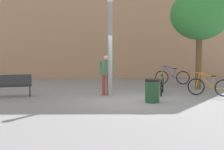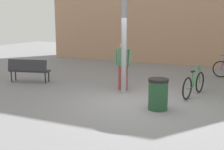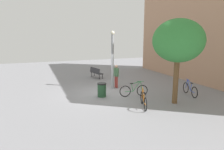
{
  "view_description": "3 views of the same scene",
  "coord_description": "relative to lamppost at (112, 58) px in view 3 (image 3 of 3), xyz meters",
  "views": [
    {
      "loc": [
        -0.97,
        -12.69,
        2.26
      ],
      "look_at": [
        -0.76,
        0.89,
        0.89
      ],
      "focal_mm": 53.68,
      "sensor_mm": 36.0,
      "label": 1
    },
    {
      "loc": [
        2.72,
        -7.94,
        2.48
      ],
      "look_at": [
        -1.13,
        0.6,
        0.64
      ],
      "focal_mm": 46.31,
      "sensor_mm": 36.0,
      "label": 2
    },
    {
      "loc": [
        12.23,
        -4.23,
        3.78
      ],
      "look_at": [
        -0.27,
        0.65,
        1.12
      ],
      "focal_mm": 32.29,
      "sensor_mm": 36.0,
      "label": 3
    }
  ],
  "objects": [
    {
      "name": "park_bench",
      "position": [
        -4.02,
        -0.03,
        -1.67
      ],
      "size": [
        1.67,
        0.82,
        0.92
      ],
      "color": "#2D2D33",
      "rests_on": "ground_plane"
    },
    {
      "name": "bicycle_green",
      "position": [
        2.23,
        0.56,
        -1.83
      ],
      "size": [
        0.44,
        1.78,
        0.97
      ],
      "color": "black",
      "rests_on": "ground_plane"
    },
    {
      "name": "bicycle_orange",
      "position": [
        4.15,
        0.15,
        -1.83
      ],
      "size": [
        1.72,
        0.67,
        0.97
      ],
      "color": "black",
      "rests_on": "ground_plane"
    },
    {
      "name": "ground_plane",
      "position": [
        0.84,
        -0.91,
        -2.21
      ],
      "size": [
        36.0,
        36.0,
        0.0
      ],
      "primitive_type": "plane",
      "color": "gray"
    },
    {
      "name": "person_by_lamppost",
      "position": [
        -0.17,
        0.36,
        -1.25
      ],
      "size": [
        0.61,
        0.31,
        1.67
      ],
      "color": "#9E3833",
      "rests_on": "ground_plane"
    },
    {
      "name": "building_facade",
      "position": [
        0.84,
        7.78,
        2.56
      ],
      "size": [
        16.66,
        2.0,
        9.54
      ],
      "primitive_type": "cube",
      "color": "tan",
      "rests_on": "ground_plane"
    },
    {
      "name": "bicycle_blue",
      "position": [
        3.34,
        3.99,
        -1.83
      ],
      "size": [
        1.77,
        0.49,
        0.97
      ],
      "color": "black",
      "rests_on": "ground_plane"
    },
    {
      "name": "lamppost",
      "position": [
        0.0,
        0.0,
        0.0
      ],
      "size": [
        0.28,
        0.28,
        4.08
      ],
      "color": "gray",
      "rests_on": "ground_plane"
    },
    {
      "name": "trash_bin",
      "position": [
        1.56,
        -1.33,
        -1.77
      ],
      "size": [
        0.56,
        0.56,
        0.87
      ],
      "color": "#234C2D",
      "rests_on": "ground_plane"
    },
    {
      "name": "plaza_tree",
      "position": [
        4.21,
        2.12,
        1.26
      ],
      "size": [
        2.74,
        2.74,
        4.66
      ],
      "color": "brown",
      "rests_on": "ground_plane"
    }
  ]
}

